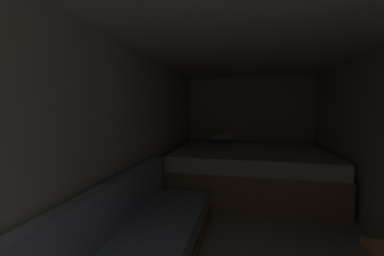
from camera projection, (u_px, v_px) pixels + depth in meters
The scene contains 5 objects.
ground_plane at pixel (251, 240), 2.44m from camera, with size 7.05×7.05×0.00m, color #B2A893.
wall_back at pixel (249, 126), 4.84m from camera, with size 2.57×0.05×1.99m, color beige.
wall_left at pixel (136, 141), 2.63m from camera, with size 0.05×5.05×1.99m, color beige.
ceiling_slab at pixel (255, 39), 2.27m from camera, with size 2.57×5.05×0.05m, color white.
bed at pixel (249, 169), 3.91m from camera, with size 2.35×1.88×0.89m.
Camera 1 is at (-0.08, -0.42, 1.35)m, focal length 22.26 mm.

